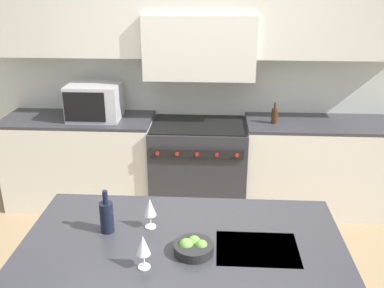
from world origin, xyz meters
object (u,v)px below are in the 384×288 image
Objects in this scene: wine_bottle at (107,216)px; fruit_bowl at (193,247)px; range_stove at (198,166)px; oil_bottle_on_counter at (274,115)px; microwave at (94,102)px; wine_glass_far at (150,208)px; wine_glass_near at (143,246)px.

wine_bottle reaches higher than fruit_bowl.
range_stove is 0.93m from oil_bottle_on_counter.
range_stove is at bearing -1.03° from microwave.
microwave reaches higher than wine_glass_far.
fruit_bowl is (0.24, 0.14, -0.10)m from wine_glass_near.
microwave is at bearing 178.97° from range_stove.
wine_glass_near is 2.40m from oil_bottle_on_counter.
wine_bottle is 0.53m from fruit_bowl.
microwave is 2.07m from wine_glass_far.
oil_bottle_on_counter is (0.67, 2.08, 0.08)m from fruit_bowl.
wine_glass_near reaches higher than range_stove.
range_stove is at bearing 91.73° from fruit_bowl.
microwave is 2.42m from wine_glass_near.
wine_glass_far reaches higher than fruit_bowl.
wine_bottle reaches higher than oil_bottle_on_counter.
microwave is 2.72× the size of wine_glass_far.
range_stove is 2.16m from fruit_bowl.
wine_glass_near is at bearing -50.13° from wine_bottle.
microwave is 1.95× the size of wine_bottle.
fruit_bowl is at bearing -62.61° from microwave.
fruit_bowl is 2.18m from oil_bottle_on_counter.
wine_glass_near reaches higher than fruit_bowl.
microwave is at bearing 107.00° from wine_bottle.
fruit_bowl is (0.06, -2.10, 0.49)m from range_stove.
wine_glass_near is (0.26, -0.31, 0.03)m from wine_bottle.
wine_bottle is at bearing 129.87° from wine_glass_near.
wine_glass_far is 0.91× the size of oil_bottle_on_counter.
fruit_bowl reaches higher than range_stove.
range_stove is 3.66× the size of wine_bottle.
fruit_bowl is at bearing -88.27° from range_stove.
wine_glass_near is 0.37m from wine_glass_far.
oil_bottle_on_counter is at bearing 72.13° from fruit_bowl.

